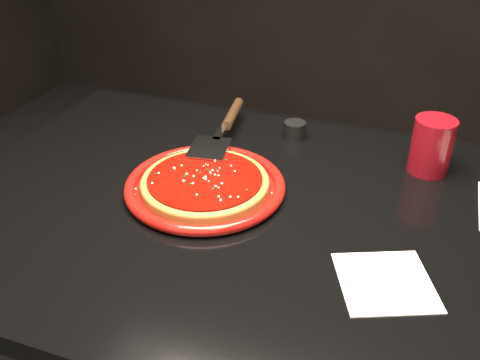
% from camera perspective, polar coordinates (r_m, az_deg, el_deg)
% --- Properties ---
extents(table, '(1.20, 0.80, 0.75)m').
position_cam_1_polar(table, '(1.22, 1.99, -17.86)').
color(table, black).
rests_on(table, floor).
extents(plate, '(0.37, 0.37, 0.02)m').
position_cam_1_polar(plate, '(1.02, -3.74, -0.64)').
color(plate, maroon).
rests_on(plate, table).
extents(pizza_crust, '(0.29, 0.29, 0.01)m').
position_cam_1_polar(pizza_crust, '(1.02, -3.75, -0.47)').
color(pizza_crust, brown).
rests_on(pizza_crust, plate).
extents(pizza_crust_rim, '(0.29, 0.29, 0.02)m').
position_cam_1_polar(pizza_crust_rim, '(1.02, -3.76, -0.18)').
color(pizza_crust_rim, brown).
rests_on(pizza_crust_rim, plate).
extents(pizza_sauce, '(0.26, 0.26, 0.01)m').
position_cam_1_polar(pizza_sauce, '(1.01, -3.77, 0.03)').
color(pizza_sauce, '#6B0802').
rests_on(pizza_sauce, plate).
extents(parmesan_dusting, '(0.21, 0.21, 0.01)m').
position_cam_1_polar(parmesan_dusting, '(1.01, -3.78, 0.33)').
color(parmesan_dusting, beige).
rests_on(parmesan_dusting, plate).
extents(basil_flecks, '(0.19, 0.19, 0.00)m').
position_cam_1_polar(basil_flecks, '(1.01, -3.78, 0.29)').
color(basil_flecks, black).
rests_on(basil_flecks, plate).
extents(pizza_server, '(0.14, 0.34, 0.02)m').
position_cam_1_polar(pizza_server, '(1.18, -1.82, 5.59)').
color(pizza_server, silver).
rests_on(pizza_server, plate).
extents(cup, '(0.09, 0.09, 0.11)m').
position_cam_1_polar(cup, '(1.13, 19.76, 3.46)').
color(cup, maroon).
rests_on(cup, table).
extents(napkin_a, '(0.18, 0.18, 0.00)m').
position_cam_1_polar(napkin_a, '(0.85, 15.24, -10.45)').
color(napkin_a, white).
rests_on(napkin_a, table).
extents(ramekin, '(0.06, 0.06, 0.04)m').
position_cam_1_polar(ramekin, '(1.22, 5.85, 5.34)').
color(ramekin, black).
rests_on(ramekin, table).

